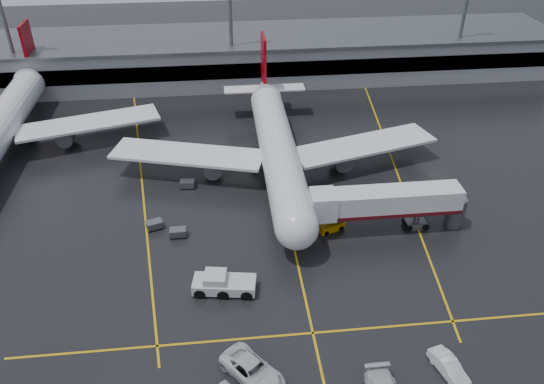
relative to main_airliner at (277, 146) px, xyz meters
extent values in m
plane|color=black|center=(0.00, -9.70, -4.21)|extent=(220.00, 220.00, 0.00)
cube|color=gold|center=(0.00, -9.70, -4.20)|extent=(0.25, 90.00, 0.02)
cube|color=gold|center=(0.00, -31.70, -4.20)|extent=(60.00, 0.25, 0.02)
cube|color=gold|center=(-20.00, 0.30, -4.20)|extent=(9.99, 69.35, 0.02)
cube|color=gold|center=(18.00, 0.30, -4.20)|extent=(7.57, 69.64, 0.02)
cube|color=gray|center=(0.00, 38.30, -0.21)|extent=(120.00, 18.00, 8.00)
cube|color=black|center=(0.00, 29.50, 0.29)|extent=(120.00, 0.40, 3.00)
cube|color=#595B60|center=(0.00, 38.30, 4.09)|extent=(122.00, 19.00, 0.60)
cylinder|color=#595B60|center=(-45.00, 32.30, 8.29)|extent=(0.70, 0.70, 25.00)
cylinder|color=#595B60|center=(-5.00, 32.30, 8.29)|extent=(0.70, 0.70, 25.00)
cylinder|color=#595B60|center=(40.00, 32.30, 8.29)|extent=(0.70, 0.70, 25.00)
cylinder|color=silver|center=(0.00, -1.70, -0.01)|extent=(5.20, 36.00, 5.20)
sphere|color=silver|center=(0.00, -19.70, -0.01)|extent=(5.20, 5.20, 5.20)
cone|color=silver|center=(0.00, 19.30, 0.59)|extent=(4.94, 8.00, 4.94)
cube|color=#88010A|center=(0.00, 20.30, 5.49)|extent=(0.50, 5.50, 8.50)
cube|color=silver|center=(0.00, 19.30, 0.79)|extent=(14.00, 3.00, 0.25)
cube|color=silver|center=(-13.00, 0.30, -0.81)|extent=(22.80, 11.83, 0.40)
cube|color=silver|center=(13.00, 0.30, -0.81)|extent=(22.80, 11.83, 0.40)
cylinder|color=#595B60|center=(-9.50, -0.70, -2.21)|extent=(2.60, 4.50, 2.60)
cylinder|color=#595B60|center=(9.50, -0.70, -2.21)|extent=(2.60, 4.50, 2.60)
cylinder|color=#595B60|center=(0.00, -16.70, -3.21)|extent=(0.56, 0.56, 2.00)
cylinder|color=#595B60|center=(-3.20, 1.30, -3.21)|extent=(0.56, 0.56, 2.00)
cylinder|color=#595B60|center=(3.20, 1.30, -3.21)|extent=(0.56, 0.56, 2.00)
cylinder|color=black|center=(0.00, -16.70, -3.76)|extent=(0.40, 1.10, 1.10)
cylinder|color=black|center=(-3.20, 1.30, -3.66)|extent=(1.00, 1.40, 1.40)
cylinder|color=black|center=(3.20, 1.30, -3.66)|extent=(1.00, 1.40, 1.40)
cone|color=silver|center=(-42.00, 31.30, 0.59)|extent=(4.94, 8.00, 4.94)
cube|color=#88010A|center=(-42.00, 32.30, 5.49)|extent=(0.50, 5.50, 8.50)
cube|color=silver|center=(-42.00, 31.30, 0.79)|extent=(14.00, 3.00, 0.25)
cube|color=silver|center=(-29.00, 12.30, -0.81)|extent=(22.80, 11.83, 0.40)
cylinder|color=#595B60|center=(-32.50, 11.30, -2.21)|extent=(2.60, 4.50, 2.60)
cylinder|color=#595B60|center=(-38.80, 13.30, -3.21)|extent=(0.56, 0.56, 2.00)
cylinder|color=black|center=(-38.80, 13.30, -3.66)|extent=(1.00, 1.40, 1.40)
cube|color=silver|center=(12.00, -15.70, 0.19)|extent=(18.00, 3.20, 3.00)
cube|color=#4E0B11|center=(12.00, -15.70, -1.11)|extent=(18.00, 3.30, 0.50)
cube|color=silver|center=(3.80, -15.70, 0.19)|extent=(3.00, 3.40, 3.30)
cylinder|color=#595B60|center=(16.00, -15.70, -2.71)|extent=(0.80, 0.80, 3.00)
cube|color=#595B60|center=(16.00, -15.70, -3.76)|extent=(2.60, 1.60, 0.90)
cylinder|color=#595B60|center=(21.00, -15.70, -2.21)|extent=(2.40, 2.40, 4.00)
cylinder|color=black|center=(14.90, -15.70, -3.76)|extent=(0.90, 1.80, 0.90)
cylinder|color=black|center=(17.10, -15.70, -3.76)|extent=(0.90, 1.80, 0.90)
cube|color=#BCBCBF|center=(-8.63, -24.65, -3.33)|extent=(7.18, 3.77, 1.17)
cube|color=#BCBCBF|center=(-9.59, -24.50, -2.35)|extent=(2.68, 2.68, 0.98)
cube|color=black|center=(-9.59, -24.50, -2.35)|extent=(2.41, 2.41, 0.88)
cylinder|color=black|center=(-11.14, -24.26, -3.67)|extent=(1.71, 3.09, 1.27)
cylinder|color=black|center=(-8.63, -24.65, -3.67)|extent=(1.71, 3.09, 1.27)
cylinder|color=black|center=(-6.12, -25.05, -3.67)|extent=(1.71, 3.09, 1.27)
cube|color=#C37F00|center=(5.18, -15.12, -3.71)|extent=(3.55, 2.44, 1.00)
cube|color=#595B60|center=(5.18, -15.12, -2.75)|extent=(3.25, 1.89, 1.14)
cylinder|color=black|center=(4.16, -15.51, -3.94)|extent=(1.15, 1.68, 0.64)
cylinder|color=black|center=(6.20, -14.74, -3.94)|extent=(1.15, 1.68, 0.64)
imported|color=silver|center=(-6.42, -36.35, -3.27)|extent=(6.63, 7.21, 1.87)
imported|color=white|center=(11.70, -37.76, -3.44)|extent=(2.86, 4.96, 1.54)
cube|color=#595B60|center=(-14.08, -14.41, -3.56)|extent=(2.02, 1.34, 0.90)
cylinder|color=black|center=(-14.87, -14.93, -4.03)|extent=(0.40, 0.20, 0.40)
cylinder|color=black|center=(-13.27, -14.89, -4.03)|extent=(0.40, 0.20, 0.40)
cylinder|color=black|center=(-14.89, -13.93, -4.03)|extent=(0.40, 0.20, 0.40)
cylinder|color=black|center=(-13.29, -13.90, -4.03)|extent=(0.40, 0.20, 0.40)
cube|color=#595B60|center=(-17.10, -12.45, -3.56)|extent=(2.30, 1.86, 0.90)
cylinder|color=black|center=(-17.71, -13.17, -4.03)|extent=(0.40, 0.20, 0.40)
cylinder|color=black|center=(-16.19, -12.68, -4.03)|extent=(0.40, 0.20, 0.40)
cylinder|color=black|center=(-18.02, -12.22, -4.03)|extent=(0.40, 0.20, 0.40)
cylinder|color=black|center=(-16.50, -11.73, -4.03)|extent=(0.40, 0.20, 0.40)
cube|color=#595B60|center=(-13.18, -3.28, -3.56)|extent=(2.10, 1.46, 0.90)
cylinder|color=black|center=(-14.02, -3.72, -4.03)|extent=(0.40, 0.20, 0.40)
cylinder|color=black|center=(-12.42, -3.85, -4.03)|extent=(0.40, 0.20, 0.40)
cylinder|color=black|center=(-13.93, -2.72, -4.03)|extent=(0.40, 0.20, 0.40)
cylinder|color=black|center=(-12.34, -2.85, -4.03)|extent=(0.40, 0.20, 0.40)
camera|label=1|loc=(-8.08, -68.25, 37.67)|focal=35.52mm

